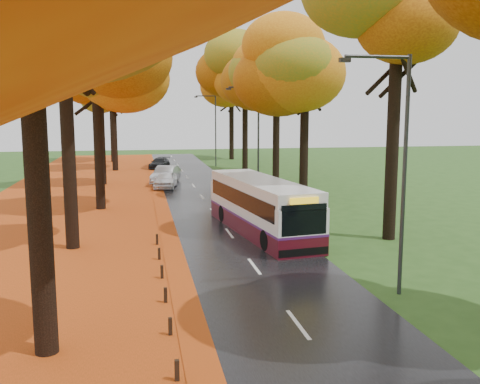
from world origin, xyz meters
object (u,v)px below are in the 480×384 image
object	(u,v)px
car_white	(166,180)
car_silver	(166,175)
streetlamp_near	(398,157)
streetlamp_far	(213,125)
bus	(261,205)
car_dark	(159,163)
streetlamp_mid	(255,132)

from	to	relation	value
car_white	car_silver	world-z (taller)	car_silver
streetlamp_near	car_white	xyz separation A→B (m)	(-6.30, 27.02, -3.99)
streetlamp_far	car_silver	world-z (taller)	streetlamp_far
bus	car_silver	distance (m)	20.08
bus	car_silver	xyz separation A→B (m)	(-3.81, 19.71, -0.67)
streetlamp_far	car_silver	xyz separation A→B (m)	(-6.15, -14.39, -3.92)
streetlamp_near	car_white	bearing A→B (deg)	103.12
car_dark	car_white	bearing A→B (deg)	-72.32
streetlamp_far	car_white	bearing A→B (deg)	-110.35
car_white	bus	bearing A→B (deg)	-66.24
streetlamp_far	car_white	xyz separation A→B (m)	(-6.30, -16.98, -3.99)
car_silver	car_dark	world-z (taller)	car_silver
streetlamp_near	car_dark	xyz separation A→B (m)	(-6.18, 42.43, -4.10)
car_white	streetlamp_far	bearing A→B (deg)	80.39
bus	car_silver	world-z (taller)	bus
streetlamp_mid	streetlamp_far	xyz separation A→B (m)	(0.00, 22.00, 0.00)
streetlamp_mid	car_dark	bearing A→B (deg)	106.83
bus	car_white	size ratio (longest dim) A/B	2.64
streetlamp_far	streetlamp_near	bearing A→B (deg)	-90.00
streetlamp_mid	car_dark	size ratio (longest dim) A/B	2.04
streetlamp_near	bus	xyz separation A→B (m)	(-2.34, 9.90, -3.24)
car_silver	car_white	bearing A→B (deg)	-75.68
bus	car_white	world-z (taller)	bus
car_dark	streetlamp_near	bearing A→B (deg)	-63.60
streetlamp_near	bus	distance (m)	10.68
streetlamp_far	bus	xyz separation A→B (m)	(-2.34, -34.10, -3.24)
streetlamp_mid	car_silver	bearing A→B (deg)	128.94
streetlamp_near	car_white	distance (m)	28.03
streetlamp_far	car_white	size ratio (longest dim) A/B	1.99
bus	streetlamp_far	bearing A→B (deg)	78.25
bus	car_white	bearing A→B (deg)	95.20
car_white	car_silver	bearing A→B (deg)	97.45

